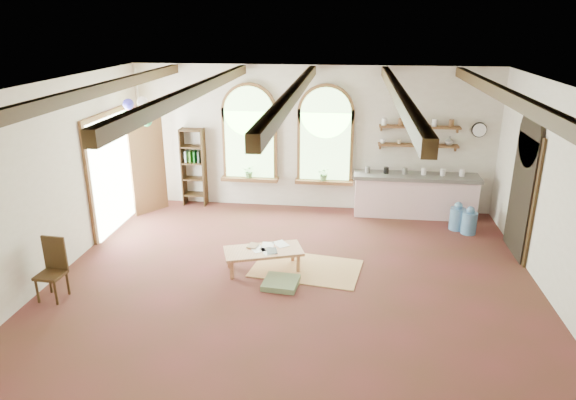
% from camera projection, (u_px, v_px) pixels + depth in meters
% --- Properties ---
extents(floor, '(8.00, 8.00, 0.00)m').
position_uv_depth(floor, '(294.00, 277.00, 8.66)').
color(floor, '#5D2826').
rests_on(floor, ground).
extents(ceiling_beams, '(6.20, 6.80, 0.18)m').
position_uv_depth(ceiling_beams, '(295.00, 92.00, 7.62)').
color(ceiling_beams, '#332310').
rests_on(ceiling_beams, ceiling).
extents(window_left, '(1.30, 0.28, 2.20)m').
position_uv_depth(window_left, '(249.00, 136.00, 11.48)').
color(window_left, brown).
rests_on(window_left, floor).
extents(window_right, '(1.30, 0.28, 2.20)m').
position_uv_depth(window_right, '(325.00, 139.00, 11.28)').
color(window_right, brown).
rests_on(window_right, floor).
extents(left_doorway, '(0.10, 1.90, 2.50)m').
position_uv_depth(left_doorway, '(111.00, 174.00, 10.41)').
color(left_doorway, brown).
rests_on(left_doorway, floor).
extents(right_doorway, '(0.10, 1.30, 2.40)m').
position_uv_depth(right_doorway, '(521.00, 196.00, 9.24)').
color(right_doorway, black).
rests_on(right_doorway, floor).
extents(kitchen_counter, '(2.68, 0.62, 0.94)m').
position_uv_depth(kitchen_counter, '(415.00, 195.00, 11.23)').
color(kitchen_counter, white).
rests_on(kitchen_counter, floor).
extents(wall_shelf_lower, '(1.70, 0.24, 0.04)m').
position_uv_depth(wall_shelf_lower, '(418.00, 145.00, 11.04)').
color(wall_shelf_lower, brown).
rests_on(wall_shelf_lower, wall_back).
extents(wall_shelf_upper, '(1.70, 0.24, 0.04)m').
position_uv_depth(wall_shelf_upper, '(420.00, 127.00, 10.90)').
color(wall_shelf_upper, brown).
rests_on(wall_shelf_upper, wall_back).
extents(wall_clock, '(0.32, 0.04, 0.32)m').
position_uv_depth(wall_clock, '(479.00, 130.00, 10.84)').
color(wall_clock, black).
rests_on(wall_clock, wall_back).
extents(bookshelf, '(0.53, 0.32, 1.80)m').
position_uv_depth(bookshelf, '(194.00, 167.00, 11.77)').
color(bookshelf, '#332310').
rests_on(bookshelf, floor).
extents(coffee_table, '(1.45, 1.01, 0.38)m').
position_uv_depth(coffee_table, '(263.00, 252.00, 8.82)').
color(coffee_table, tan).
rests_on(coffee_table, floor).
extents(side_chair, '(0.41, 0.41, 0.98)m').
position_uv_depth(side_chair, '(53.00, 281.00, 7.94)').
color(side_chair, '#332310').
rests_on(side_chair, floor).
extents(floor_mat, '(1.99, 1.40, 0.02)m').
position_uv_depth(floor_mat, '(306.00, 268.00, 8.96)').
color(floor_mat, tan).
rests_on(floor_mat, floor).
extents(floor_cushion, '(0.60, 0.60, 0.10)m').
position_uv_depth(floor_cushion, '(281.00, 283.00, 8.38)').
color(floor_cushion, '#6B865C').
rests_on(floor_cushion, floor).
extents(water_jug_a, '(0.31, 0.31, 0.60)m').
position_uv_depth(water_jug_a, '(457.00, 218.00, 10.56)').
color(water_jug_a, '#5182AF').
rests_on(water_jug_a, floor).
extents(water_jug_b, '(0.30, 0.30, 0.58)m').
position_uv_depth(water_jug_b, '(469.00, 222.00, 10.35)').
color(water_jug_b, '#5182AF').
rests_on(water_jug_b, floor).
extents(balloon_cluster, '(0.72, 0.76, 1.14)m').
position_uv_depth(balloon_cluster, '(140.00, 113.00, 10.36)').
color(balloon_cluster, silver).
rests_on(balloon_cluster, floor).
extents(table_book, '(0.21, 0.27, 0.02)m').
position_uv_depth(table_book, '(248.00, 245.00, 8.96)').
color(table_book, olive).
rests_on(table_book, coffee_table).
extents(tablet, '(0.23, 0.29, 0.01)m').
position_uv_depth(tablet, '(272.00, 251.00, 8.75)').
color(tablet, black).
rests_on(tablet, coffee_table).
extents(potted_plant_left, '(0.27, 0.23, 0.30)m').
position_uv_depth(potted_plant_left, '(249.00, 171.00, 11.64)').
color(potted_plant_left, '#598C4C').
rests_on(potted_plant_left, window_left).
extents(potted_plant_right, '(0.27, 0.23, 0.30)m').
position_uv_depth(potted_plant_right, '(324.00, 174.00, 11.45)').
color(potted_plant_right, '#598C4C').
rests_on(potted_plant_right, window_right).
extents(shelf_cup_a, '(0.12, 0.10, 0.10)m').
position_uv_depth(shelf_cup_a, '(383.00, 141.00, 11.10)').
color(shelf_cup_a, white).
rests_on(shelf_cup_a, wall_shelf_lower).
extents(shelf_cup_b, '(0.10, 0.10, 0.09)m').
position_uv_depth(shelf_cup_b, '(399.00, 142.00, 11.06)').
color(shelf_cup_b, beige).
rests_on(shelf_cup_b, wall_shelf_lower).
extents(shelf_bowl_a, '(0.22, 0.22, 0.05)m').
position_uv_depth(shelf_bowl_a, '(416.00, 143.00, 11.03)').
color(shelf_bowl_a, beige).
rests_on(shelf_bowl_a, wall_shelf_lower).
extents(shelf_bowl_b, '(0.20, 0.20, 0.06)m').
position_uv_depth(shelf_bowl_b, '(432.00, 143.00, 10.99)').
color(shelf_bowl_b, '#8C664C').
rests_on(shelf_bowl_b, wall_shelf_lower).
extents(shelf_vase, '(0.18, 0.18, 0.19)m').
position_uv_depth(shelf_vase, '(450.00, 141.00, 10.93)').
color(shelf_vase, slate).
rests_on(shelf_vase, wall_shelf_lower).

